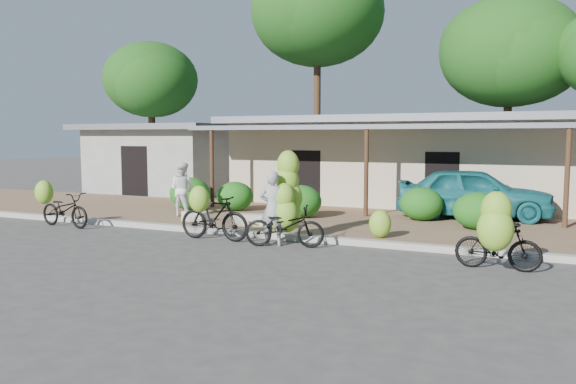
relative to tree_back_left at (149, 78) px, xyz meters
The scene contains 25 objects.
ground 19.77m from the tree_back_left, 43.77° to the right, with size 100.00×100.00×0.00m, color #403E3B.
sidewalk 16.85m from the tree_back_left, 30.66° to the right, with size 60.00×6.00×0.12m, color #89634A.
curb 18.48m from the tree_back_left, 39.07° to the right, with size 60.00×0.25×0.15m, color #A8A399.
shop_main 14.40m from the tree_back_left, ahead, with size 13.00×8.50×3.35m.
shop_grey 5.26m from the tree_back_left, 38.29° to the right, with size 7.00×6.00×3.15m.
tree_back_left is the anchor object (origin of this frame).
tree_far_center 9.14m from the tree_back_left, 20.56° to the left, with size 6.64×6.64×11.41m.
tree_center_right 17.38m from the tree_back_left, 11.63° to the left, with size 6.20×6.17×8.84m.
hedge_0 12.17m from the tree_back_left, 45.59° to the right, with size 1.41×1.27×1.10m, color #156017.
hedge_1 12.98m from the tree_back_left, 39.00° to the right, with size 1.25×1.12×0.97m, color #156017.
hedge_2 15.30m from the tree_back_left, 34.20° to the right, with size 1.28×1.15×1.00m, color #156017.
hedge_3 17.77m from the tree_back_left, 25.04° to the right, with size 1.27×1.14×0.99m, color #156017.
hedge_4 19.66m from the tree_back_left, 25.70° to the right, with size 1.28×1.15×1.00m, color #156017.
bike_far_left 14.40m from the tree_back_left, 62.74° to the right, with size 1.98×1.31×1.39m.
bike_left 17.15m from the tree_back_left, 46.98° to the right, with size 1.94×1.15×1.43m.
bike_center 18.26m from the tree_back_left, 41.94° to the right, with size 1.99×1.39×2.26m.
bike_right 22.47m from the tree_back_left, 35.21° to the right, with size 1.63×1.18×1.60m.
loose_banana_a 16.45m from the tree_back_left, 40.05° to the right, with size 0.52×0.44×0.65m, color #96C431.
loose_banana_b 16.97m from the tree_back_left, 40.50° to the right, with size 0.48×0.40×0.59m, color #96C431.
loose_banana_c 19.11m from the tree_back_left, 34.94° to the right, with size 0.55×0.47×0.69m, color #96C431.
sack_near 16.00m from the tree_back_left, 42.02° to the right, with size 0.85×0.40×0.30m, color beige.
sack_far 14.80m from the tree_back_left, 46.98° to the right, with size 0.75×0.38×0.28m, color beige.
vendor 18.17m from the tree_back_left, 42.93° to the right, with size 0.65×0.43×1.79m, color #959595.
bystander 13.44m from the tree_back_left, 47.91° to the right, with size 0.82×0.64×1.69m, color white.
teal_van 18.50m from the tree_back_left, 19.98° to the right, with size 1.84×4.56×1.56m, color #196D74.
Camera 1 is at (4.91, -10.76, 2.58)m, focal length 35.00 mm.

